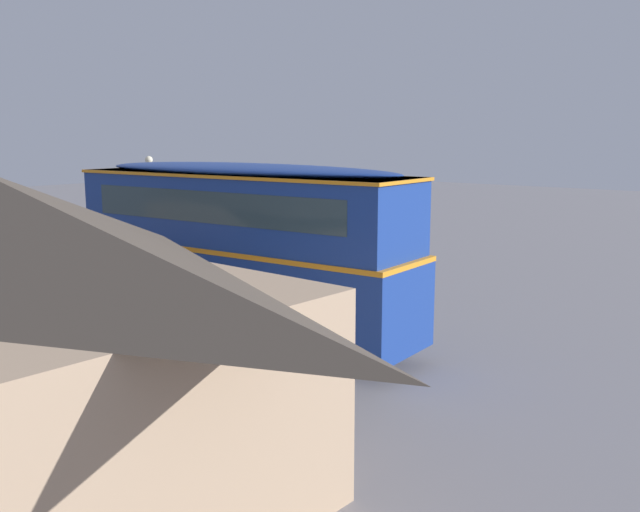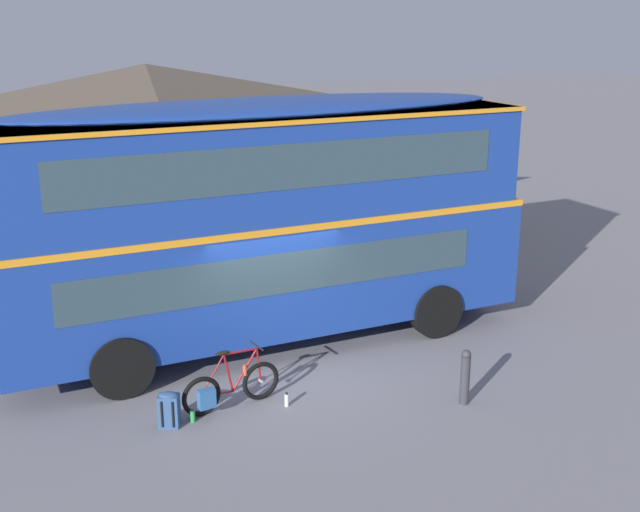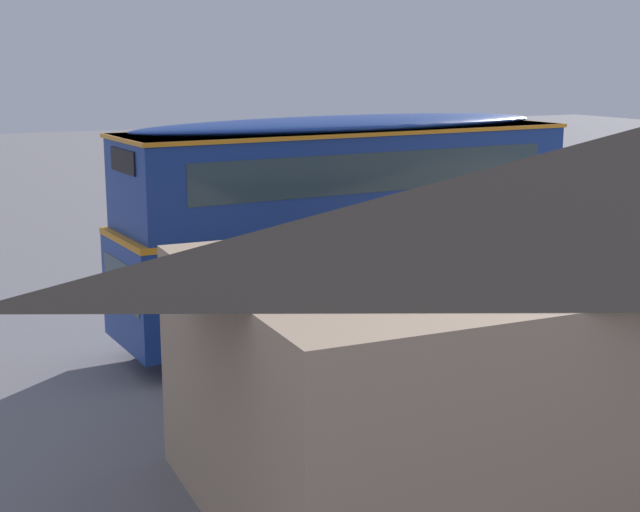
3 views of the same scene
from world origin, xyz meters
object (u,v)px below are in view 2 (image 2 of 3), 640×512
Objects in this scene: touring_bicycle at (229,388)px; backpack_on_ground at (169,409)px; double_decker_bus at (267,212)px; water_bottle_green_metal at (193,416)px; kerb_bollard at (465,376)px; water_bottle_clear_plastic at (287,400)px.

touring_bicycle is 2.97× the size of backpack_on_ground.
backpack_on_ground is (-2.55, -2.70, -2.34)m from double_decker_bus.
kerb_bollard is (4.37, -1.06, 0.40)m from water_bottle_green_metal.
double_decker_bus is at bearing 58.55° from touring_bicycle.
double_decker_bus is 42.48× the size of water_bottle_clear_plastic.
kerb_bollard is at bearing -59.82° from double_decker_bus.
water_bottle_green_metal is 4.51m from kerb_bollard.
kerb_bollard is at bearing -12.59° from backpack_on_ground.
water_bottle_clear_plastic is at bearing -1.46° from backpack_on_ground.
water_bottle_green_metal is at bearing -161.73° from touring_bicycle.
kerb_bollard is (3.70, -1.28, 0.13)m from touring_bicycle.
kerb_bollard reaches higher than water_bottle_clear_plastic.
double_decker_bus is 48.58× the size of water_bottle_green_metal.
double_decker_bus is 3.79m from water_bottle_clear_plastic.
double_decker_bus is at bearing 77.60° from water_bottle_clear_plastic.
water_bottle_green_metal is (-1.58, 0.05, -0.02)m from water_bottle_clear_plastic.
touring_bicycle is 8.25× the size of water_bottle_green_metal.
touring_bicycle reaches higher than water_bottle_green_metal.
double_decker_bus is 4.85m from kerb_bollard.
double_decker_bus is 5.89× the size of touring_bicycle.
touring_bicycle reaches higher than water_bottle_clear_plastic.
backpack_on_ground is 4.86m from kerb_bollard.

